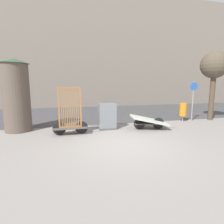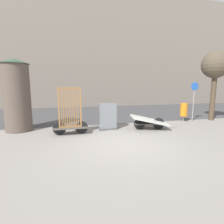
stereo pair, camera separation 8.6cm
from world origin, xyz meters
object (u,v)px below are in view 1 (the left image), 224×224
(advertising_column, at_px, (16,95))
(street_tree, at_px, (214,67))
(bike_cart_with_bedframe, at_px, (70,118))
(bike_cart_with_mattress, at_px, (149,121))
(sign_post, at_px, (193,96))
(utility_cabinet, at_px, (107,117))
(trash_bin, at_px, (183,110))

(advertising_column, bearing_deg, street_tree, -0.00)
(bike_cart_with_bedframe, xyz_separation_m, advertising_column, (-2.50, 1.27, 1.01))
(street_tree, bearing_deg, bike_cart_with_bedframe, -171.86)
(bike_cart_with_mattress, bearing_deg, sign_post, 27.95)
(bike_cart_with_bedframe, height_order, street_tree, street_tree)
(utility_cabinet, distance_m, sign_post, 5.75)
(utility_cabinet, distance_m, trash_bin, 5.03)
(bike_cart_with_bedframe, distance_m, advertising_column, 2.98)
(sign_post, bearing_deg, utility_cabinet, -172.93)
(bike_cart_with_mattress, relative_size, trash_bin, 2.13)
(bike_cart_with_mattress, height_order, sign_post, sign_post)
(bike_cart_with_mattress, bearing_deg, trash_bin, 32.00)
(utility_cabinet, height_order, street_tree, street_tree)
(advertising_column, bearing_deg, trash_bin, 0.00)
(advertising_column, bearing_deg, utility_cabinet, -9.20)
(trash_bin, xyz_separation_m, advertising_column, (-9.33, 0.00, 1.03))
(bike_cart_with_bedframe, bearing_deg, utility_cabinet, 17.22)
(utility_cabinet, relative_size, sign_post, 0.53)
(bike_cart_with_mattress, relative_size, street_tree, 0.56)
(bike_cart_with_bedframe, bearing_deg, bike_cart_with_mattress, 0.21)
(bike_cart_with_bedframe, xyz_separation_m, sign_post, (7.49, 1.27, 0.81))
(bike_cart_with_bedframe, relative_size, advertising_column, 0.65)
(bike_cart_with_bedframe, height_order, advertising_column, advertising_column)
(street_tree, bearing_deg, utility_cabinet, -174.28)
(trash_bin, relative_size, advertising_column, 0.33)
(street_tree, bearing_deg, bike_cart_with_mattress, -165.64)
(bike_cart_with_bedframe, height_order, bike_cart_with_mattress, bike_cart_with_bedframe)
(bike_cart_with_bedframe, relative_size, trash_bin, 1.98)
(bike_cart_with_mattress, distance_m, street_tree, 5.92)
(bike_cart_with_bedframe, height_order, sign_post, sign_post)
(utility_cabinet, height_order, sign_post, sign_post)
(bike_cart_with_bedframe, xyz_separation_m, street_tree, (8.90, 1.27, 2.63))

